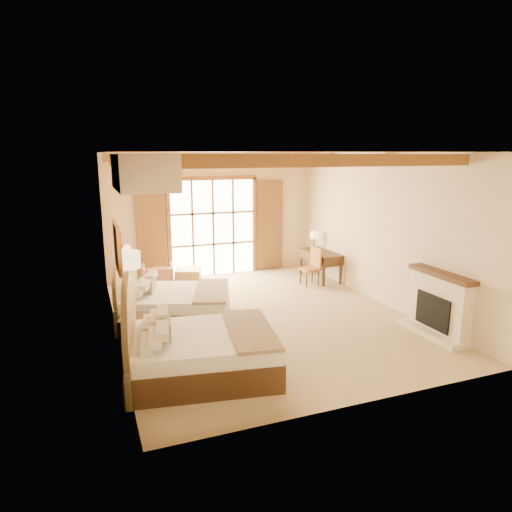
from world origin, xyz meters
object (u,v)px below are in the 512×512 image
armchair (158,278)px  bed_far (168,303)px  bed_near (191,349)px  desk (320,264)px  nightstand (136,334)px

armchair → bed_far: bearing=94.1°
bed_near → desk: size_ratio=1.72×
bed_far → desk: bed_far is taller
bed_near → armchair: 4.39m
bed_far → bed_near: bearing=-73.3°
armchair → desk: size_ratio=0.52×
armchair → desk: desk is taller
bed_far → nightstand: size_ratio=4.20×
nightstand → armchair: armchair is taller
nightstand → desk: bearing=46.3°
nightstand → desk: size_ratio=0.43×
desk → bed_far: bearing=-161.1°
bed_far → armchair: 2.10m
nightstand → desk: desk is taller
desk → armchair: bearing=171.4°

